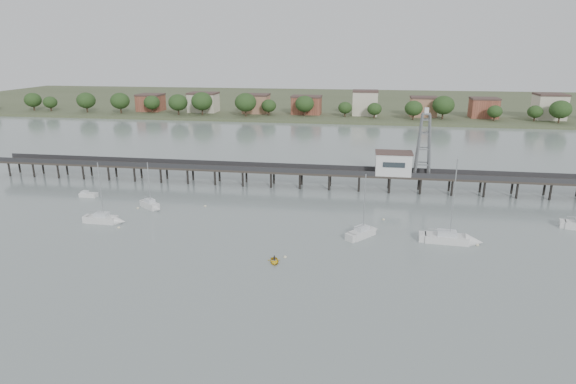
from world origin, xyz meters
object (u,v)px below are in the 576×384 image
pier (287,171)px  yellow_dinghy (274,262)px  sailboat_d (457,240)px  white_tender (88,195)px  sailboat_c (366,232)px  lattice_tower (424,145)px  sailboat_a (108,220)px  sailboat_b (152,206)px

pier → yellow_dinghy: 43.49m
sailboat_d → white_tender: bearing=173.0°
pier → sailboat_c: sailboat_c is taller
lattice_tower → sailboat_c: (-12.46, -29.35, -10.45)m
lattice_tower → sailboat_d: size_ratio=0.98×
white_tender → sailboat_a: bearing=-47.2°
sailboat_c → yellow_dinghy: bearing=173.9°
sailboat_d → yellow_dinghy: sailboat_d is taller
white_tender → yellow_dinghy: size_ratio=1.40×
pier → lattice_tower: bearing=0.0°
sailboat_d → sailboat_a: bearing=-176.0°
sailboat_b → sailboat_d: bearing=25.3°
pier → white_tender: (-42.83, -15.59, -3.33)m
pier → sailboat_a: sailboat_a is taller
sailboat_b → sailboat_a: 10.43m
pier → white_tender: bearing=-160.0°
sailboat_c → sailboat_b: size_ratio=1.17×
sailboat_a → yellow_dinghy: bearing=-19.7°
sailboat_b → yellow_dinghy: 36.89m
sailboat_a → white_tender: sailboat_a is taller
pier → sailboat_a: bearing=-134.3°
sailboat_b → yellow_dinghy: size_ratio=3.66×
pier → yellow_dinghy: size_ratio=53.43×
sailboat_c → white_tender: size_ratio=3.05×
pier → sailboat_d: bearing=-41.4°
lattice_tower → white_tender: bearing=-168.2°
lattice_tower → sailboat_b: size_ratio=1.51×
pier → sailboat_a: 42.85m
sailboat_c → lattice_tower: bearing=16.8°
lattice_tower → sailboat_c: bearing=-113.0°
white_tender → pier: bearing=21.9°
lattice_tower → white_tender: 76.69m
sailboat_d → sailboat_a: sailboat_d is taller
sailboat_a → white_tender: (-13.00, 15.02, -0.18)m
pier → lattice_tower: 32.34m
sailboat_d → sailboat_c: (-15.48, 1.09, 0.02)m
sailboat_d → pier: bearing=142.4°
sailboat_d → yellow_dinghy: bearing=-153.1°
sailboat_c → white_tender: (-61.87, 13.77, -0.18)m
lattice_tower → sailboat_b: 61.23m
sailboat_a → white_tender: bearing=130.9°
sailboat_b → pier: bearing=74.6°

